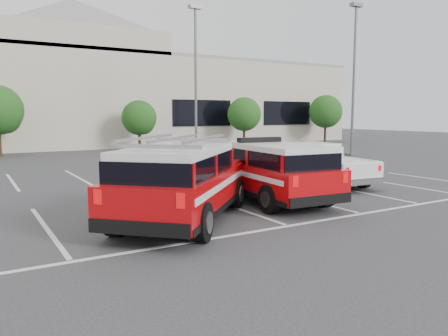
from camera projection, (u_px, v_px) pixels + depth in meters
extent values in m
plane|color=#303033|center=(230.00, 206.00, 13.66)|extent=(120.00, 120.00, 0.00)
cube|color=silver|center=(172.00, 186.00, 17.50)|extent=(23.00, 15.00, 0.01)
cube|color=#B9AF9C|center=(50.00, 102.00, 40.47)|extent=(60.00, 15.00, 8.00)
cube|color=gray|center=(48.00, 56.00, 39.96)|extent=(60.00, 15.00, 0.30)
cube|color=#B9AF9C|center=(74.00, 46.00, 39.60)|extent=(14.00, 12.00, 2.00)
pyramid|color=gray|center=(72.00, 17.00, 39.28)|extent=(15.98, 15.98, 3.20)
cylinder|color=#3F2B19|center=(0.00, 143.00, 29.78)|extent=(0.24, 0.24, 1.84)
sphere|color=#114314|center=(4.00, 118.00, 29.94)|extent=(2.24, 2.24, 2.24)
cylinder|color=#3F2B19|center=(140.00, 141.00, 34.87)|extent=(0.24, 0.24, 1.51)
sphere|color=#114314|center=(139.00, 118.00, 34.65)|extent=(2.77, 2.77, 2.77)
sphere|color=#114314|center=(143.00, 123.00, 35.07)|extent=(1.85, 1.85, 1.85)
cylinder|color=#3F2B19|center=(244.00, 137.00, 39.94)|extent=(0.24, 0.24, 1.67)
sphere|color=#114314|center=(244.00, 114.00, 39.69)|extent=(3.07, 3.07, 3.07)
sphere|color=#114314|center=(247.00, 119.00, 40.12)|extent=(2.05, 2.05, 2.05)
cylinder|color=#3F2B19|center=(325.00, 133.00, 45.00)|extent=(0.24, 0.24, 1.84)
sphere|color=#114314|center=(326.00, 112.00, 44.73)|extent=(3.37, 3.37, 3.37)
sphere|color=#114314|center=(327.00, 117.00, 45.17)|extent=(2.24, 2.24, 2.24)
cube|color=#59595E|center=(196.00, 154.00, 30.85)|extent=(0.60, 0.60, 0.20)
cylinder|color=#59595E|center=(196.00, 83.00, 30.25)|extent=(0.18, 0.18, 10.00)
cube|color=#59595E|center=(195.00, 7.00, 29.63)|extent=(0.90, 0.40, 0.24)
cube|color=#59595E|center=(351.00, 154.00, 30.30)|extent=(0.60, 0.60, 0.20)
cylinder|color=#59595E|center=(354.00, 83.00, 29.70)|extent=(0.18, 0.18, 10.00)
cube|color=#59595E|center=(356.00, 5.00, 29.08)|extent=(0.90, 0.40, 0.24)
cube|color=#A8080B|center=(265.00, 175.00, 14.70)|extent=(2.62, 6.07, 0.90)
cube|color=black|center=(274.00, 156.00, 14.13)|extent=(2.31, 4.34, 0.47)
cube|color=silver|center=(274.00, 146.00, 14.09)|extent=(2.26, 4.26, 0.17)
cube|color=black|center=(259.00, 140.00, 14.89)|extent=(1.61, 0.43, 0.16)
cube|color=silver|center=(319.00, 166.00, 18.21)|extent=(2.47, 5.58, 0.78)
cube|color=black|center=(312.00, 151.00, 18.58)|extent=(1.92, 2.09, 0.41)
cube|color=silver|center=(312.00, 145.00, 18.55)|extent=(1.88, 2.05, 0.15)
cube|color=#A8080B|center=(184.00, 189.00, 11.77)|extent=(5.70, 5.78, 0.96)
cube|color=black|center=(176.00, 164.00, 11.13)|extent=(4.29, 4.34, 0.50)
cube|color=silver|center=(176.00, 151.00, 11.09)|extent=(4.20, 4.25, 0.18)
cube|color=#A5A5A8|center=(176.00, 138.00, 11.05)|extent=(4.06, 4.10, 0.07)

